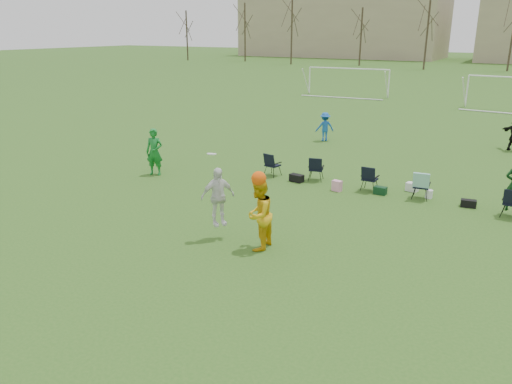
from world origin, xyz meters
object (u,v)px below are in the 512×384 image
Objects in this scene: fielder_green_near at (154,152)px; fielder_blue at (325,127)px; goal_left at (348,74)px; center_contest at (245,208)px.

fielder_blue is at bearing 50.69° from fielder_green_near.
fielder_green_near is 0.26× the size of goal_left.
center_contest is at bearing -50.41° from fielder_green_near.
fielder_blue is at bearing -77.99° from goal_left.
fielder_blue is at bearing 104.17° from center_contest.
fielder_green_near is at bearing -90.42° from goal_left.
goal_left is at bearing 75.11° from fielder_green_near.
center_contest is at bearing 63.85° from fielder_blue.
center_contest reaches higher than fielder_blue.
goal_left reaches higher than fielder_green_near.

